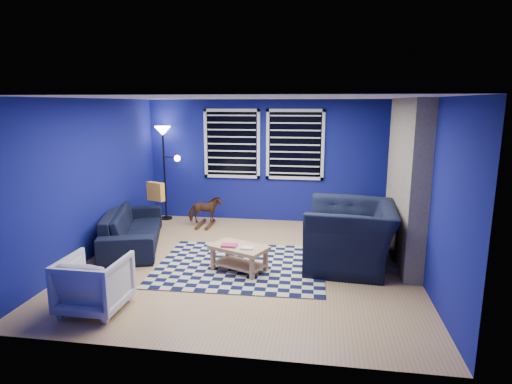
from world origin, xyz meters
TOP-DOWN VIEW (x-y plane):
  - floor at (0.00, 0.00)m, footprint 5.00×5.00m
  - ceiling at (0.00, 0.00)m, footprint 5.00×5.00m
  - wall_back at (0.00, 2.50)m, footprint 5.00×0.00m
  - wall_left at (-2.50, 0.00)m, footprint 0.00×5.00m
  - wall_right at (2.50, 0.00)m, footprint 0.00×5.00m
  - fireplace at (2.36, 0.50)m, footprint 0.65×2.00m
  - window_left at (-0.75, 2.46)m, footprint 1.17×0.06m
  - window_right at (0.55, 2.46)m, footprint 1.17×0.06m
  - tv at (2.45, 2.00)m, footprint 0.07×1.00m
  - rug at (-0.08, -0.16)m, footprint 2.55×2.07m
  - sofa at (-2.10, 0.52)m, footprint 2.34×1.48m
  - armchair_big at (1.55, 0.13)m, footprint 1.55×1.38m
  - armchair_bent at (-1.53, -1.79)m, footprint 0.73×0.75m
  - rocking_horse at (-1.18, 1.84)m, footprint 0.52×0.69m
  - coffee_table at (-0.06, -0.36)m, footprint 0.93×0.76m
  - cabinet at (1.92, 2.02)m, footprint 0.77×0.64m
  - floor_lamp at (-2.13, 2.25)m, footprint 0.53×0.33m
  - throw_pillow at (-1.95, 1.24)m, footprint 0.37×0.25m

SIDE VIEW (x-z plane):
  - floor at x=0.00m, z-range 0.00..0.00m
  - rug at x=-0.08m, z-range 0.00..0.02m
  - coffee_table at x=-0.06m, z-range 0.08..0.49m
  - cabinet at x=1.92m, z-range -0.04..0.60m
  - sofa at x=-2.10m, z-range 0.00..0.64m
  - armchair_bent at x=-1.53m, z-range 0.00..0.67m
  - rocking_horse at x=-1.18m, z-range 0.07..0.60m
  - armchair_big at x=1.55m, z-range 0.00..0.95m
  - throw_pillow at x=-1.95m, z-range 0.64..0.98m
  - fireplace at x=2.36m, z-range -0.05..2.45m
  - wall_back at x=0.00m, z-range -1.25..3.75m
  - wall_left at x=-2.50m, z-range -1.25..3.75m
  - wall_right at x=2.50m, z-range -1.25..3.75m
  - tv at x=2.45m, z-range 1.11..1.69m
  - window_left at x=-0.75m, z-range 0.89..2.31m
  - window_right at x=0.55m, z-range 0.89..2.31m
  - floor_lamp at x=-2.13m, z-range 0.62..2.58m
  - ceiling at x=0.00m, z-range 2.50..2.50m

